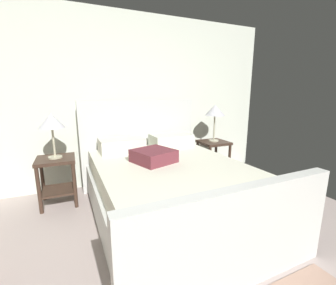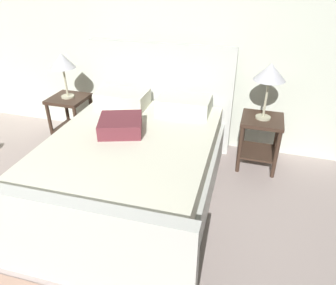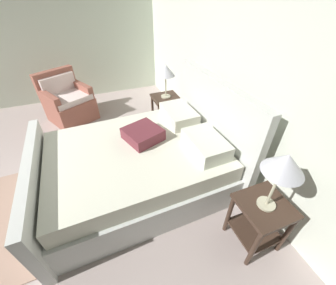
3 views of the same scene
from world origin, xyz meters
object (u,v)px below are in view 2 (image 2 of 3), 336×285
nightstand_right (260,134)px  table_lamp_right (270,73)px  table_lamp_left (62,62)px  nightstand_left (70,112)px  bed (133,161)px

nightstand_right → table_lamp_right: (0.00, 0.00, 0.69)m
nightstand_right → table_lamp_left: 2.43m
nightstand_left → table_lamp_left: (-0.00, 0.00, 0.64)m
table_lamp_right → nightstand_left: table_lamp_right is taller
nightstand_right → bed: bearing=-144.4°
nightstand_left → table_lamp_left: 0.64m
bed → nightstand_right: (1.17, 0.84, 0.05)m
nightstand_right → nightstand_left: same height
nightstand_left → nightstand_right: bearing=1.6°
nightstand_right → nightstand_left: 2.34m
bed → table_lamp_left: 1.56m
bed → table_lamp_right: (1.17, 0.84, 0.74)m
nightstand_right → nightstand_left: bearing=-178.4°
nightstand_left → bed: bearing=-33.6°
bed → nightstand_right: bearing=35.6°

